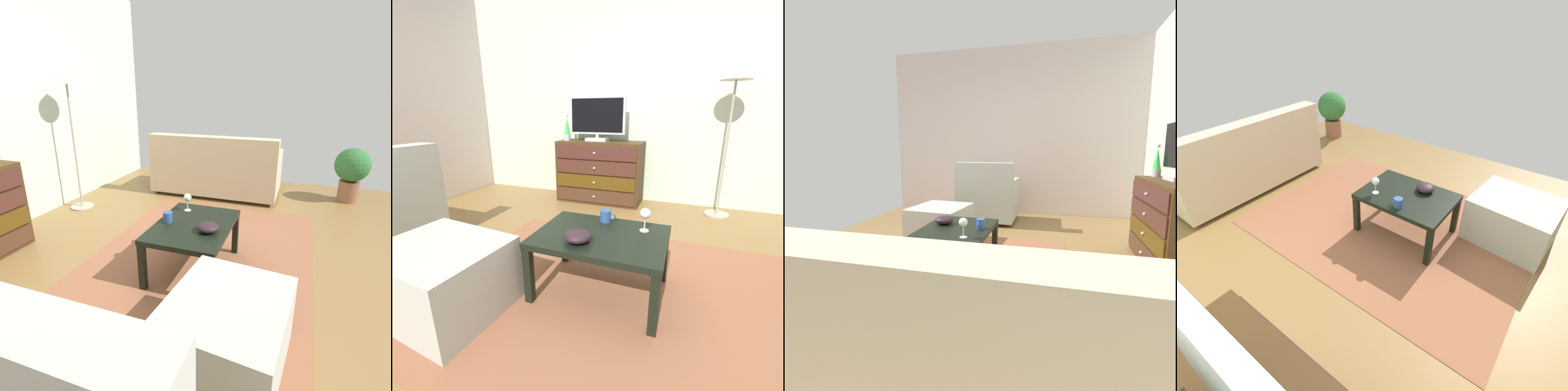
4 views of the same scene
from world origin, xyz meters
TOP-DOWN VIEW (x-y plane):
  - ground_plane at (0.00, 0.00)m, footprint 5.83×4.47m
  - area_rug at (0.20, -0.20)m, footprint 2.60×1.90m
  - coffee_table at (0.02, -0.20)m, footprint 0.82×0.59m
  - wine_glass at (0.27, -0.05)m, footprint 0.07×0.07m
  - mug at (-0.01, 0.01)m, footprint 0.11×0.08m
  - bowl_decorative at (-0.08, -0.35)m, footprint 0.17×0.17m
  - couch_large at (2.00, 0.19)m, footprint 0.85×1.74m
  - ottoman at (-0.81, -0.69)m, footprint 0.75×0.66m
  - potted_plant at (2.26, -1.58)m, footprint 0.44×0.44m

SIDE VIEW (x-z plane):
  - ground_plane at x=0.00m, z-range -0.05..0.00m
  - area_rug at x=0.20m, z-range 0.00..0.01m
  - ottoman at x=-0.81m, z-range 0.00..0.43m
  - couch_large at x=2.00m, z-range -0.09..0.76m
  - coffee_table at x=0.02m, z-range 0.15..0.57m
  - potted_plant at x=2.26m, z-range 0.07..0.79m
  - bowl_decorative at x=-0.08m, z-range 0.42..0.49m
  - mug at x=-0.01m, z-range 0.42..0.50m
  - wine_glass at x=0.27m, z-range 0.45..0.61m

